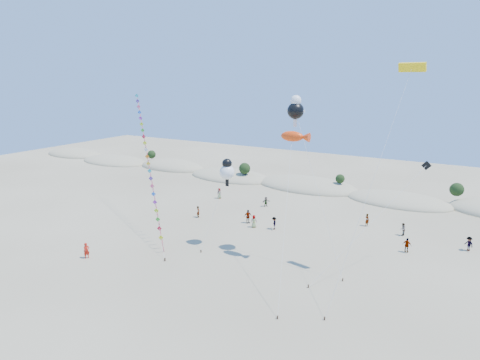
% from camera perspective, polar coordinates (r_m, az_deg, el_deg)
% --- Properties ---
extents(ground, '(160.00, 160.00, 0.00)m').
position_cam_1_polar(ground, '(38.23, -16.22, -16.57)').
color(ground, '#807459').
rests_on(ground, ground).
extents(dune_ridge, '(145.30, 11.49, 5.57)m').
position_cam_1_polar(dune_ridge, '(73.82, 10.21, -1.01)').
color(dune_ridge, gray).
rests_on(dune_ridge, ground).
extents(kite_train, '(17.74, 15.36, 17.42)m').
position_cam_1_polar(kite_train, '(54.14, -13.03, 3.02)').
color(kite_train, '#3F2D1E').
rests_on(kite_train, ground).
extents(fish_kite, '(4.99, 11.56, 14.06)m').
position_cam_1_polar(fish_kite, '(41.13, 7.84, 6.10)').
color(fish_kite, '#3F2D1E').
rests_on(fish_kite, ground).
extents(cartoon_kite_low, '(2.43, 4.19, 10.48)m').
position_cam_1_polar(cartoon_kite_low, '(45.44, -1.86, 1.38)').
color(cartoon_kite_low, '#3F2D1E').
rests_on(cartoon_kite_low, ground).
extents(cartoon_kite_high, '(7.98, 4.43, 17.58)m').
position_cam_1_polar(cartoon_kite_high, '(42.51, 7.93, 9.98)').
color(cartoon_kite_high, '#3F2D1E').
rests_on(cartoon_kite_high, ground).
extents(parafoil_kite, '(4.60, 11.64, 20.63)m').
position_cam_1_polar(parafoil_kite, '(39.86, 23.12, 14.04)').
color(parafoil_kite, '#3F2D1E').
rests_on(parafoil_kite, ground).
extents(dark_kite, '(8.61, 11.50, 11.10)m').
position_cam_1_polar(dark_kite, '(43.04, 21.13, -2.43)').
color(dark_kite, '#3F2D1E').
rests_on(dark_kite, ground).
extents(flyer_foreground, '(0.64, 0.76, 1.78)m').
position_cam_1_polar(flyer_foreground, '(47.71, -20.99, -9.36)').
color(flyer_foreground, '#B21A0E').
rests_on(flyer_foreground, ground).
extents(beachgoers, '(37.11, 10.38, 1.90)m').
position_cam_1_polar(beachgoers, '(54.71, 9.72, -5.61)').
color(beachgoers, slate).
rests_on(beachgoers, ground).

